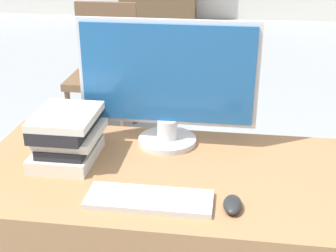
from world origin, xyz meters
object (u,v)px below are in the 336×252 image
mouse (233,204)px  monitor (167,82)px  keyboard (149,199)px  far_chair (104,64)px  book_stack (67,135)px

mouse → monitor: bearing=121.4°
monitor → keyboard: bearing=-89.5°
keyboard → far_chair: 2.17m
monitor → far_chair: size_ratio=0.66×
keyboard → book_stack: book_stack is taller
keyboard → mouse: mouse is taller
mouse → book_stack: size_ratio=0.34×
monitor → keyboard: 0.43m
monitor → far_chair: (-0.70, 1.67, -0.45)m
far_chair → keyboard: bearing=-88.4°
mouse → book_stack: 0.58m
monitor → mouse: size_ratio=6.60×
far_chair → mouse: bearing=-82.9°
mouse → book_stack: (-0.53, 0.22, 0.07)m
book_stack → keyboard: bearing=-35.5°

